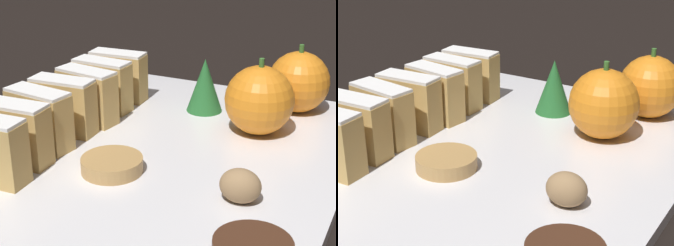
% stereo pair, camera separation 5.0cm
% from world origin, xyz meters
% --- Properties ---
extents(ground_plane, '(6.00, 6.00, 0.00)m').
position_xyz_m(ground_plane, '(0.00, 0.00, 0.00)').
color(ground_plane, black).
extents(serving_platter, '(0.31, 0.41, 0.01)m').
position_xyz_m(serving_platter, '(0.00, 0.00, 0.01)').
color(serving_platter, white).
rests_on(serving_platter, ground_plane).
extents(stollen_slice_second, '(0.06, 0.03, 0.06)m').
position_xyz_m(stollen_slice_second, '(-0.11, -0.07, 0.04)').
color(stollen_slice_second, tan).
rests_on(stollen_slice_second, serving_platter).
extents(stollen_slice_third, '(0.07, 0.03, 0.06)m').
position_xyz_m(stollen_slice_third, '(-0.11, -0.04, 0.04)').
color(stollen_slice_third, tan).
rests_on(stollen_slice_third, serving_platter).
extents(stollen_slice_fourth, '(0.06, 0.03, 0.06)m').
position_xyz_m(stollen_slice_fourth, '(-0.11, -0.00, 0.04)').
color(stollen_slice_fourth, tan).
rests_on(stollen_slice_fourth, serving_platter).
extents(stollen_slice_fifth, '(0.07, 0.03, 0.06)m').
position_xyz_m(stollen_slice_fifth, '(-0.11, 0.03, 0.04)').
color(stollen_slice_fifth, tan).
rests_on(stollen_slice_fifth, serving_platter).
extents(stollen_slice_sixth, '(0.06, 0.03, 0.06)m').
position_xyz_m(stollen_slice_sixth, '(-0.11, 0.07, 0.04)').
color(stollen_slice_sixth, tan).
rests_on(stollen_slice_sixth, serving_platter).
extents(stollen_slice_back, '(0.06, 0.03, 0.06)m').
position_xyz_m(stollen_slice_back, '(-0.11, 0.11, 0.04)').
color(stollen_slice_back, tan).
rests_on(stollen_slice_back, serving_platter).
extents(orange_near, '(0.07, 0.07, 0.07)m').
position_xyz_m(orange_near, '(0.08, 0.16, 0.04)').
color(orange_near, orange).
rests_on(orange_near, serving_platter).
extents(orange_far, '(0.07, 0.07, 0.08)m').
position_xyz_m(orange_far, '(0.06, 0.08, 0.05)').
color(orange_far, orange).
rests_on(orange_far, serving_platter).
extents(walnut, '(0.03, 0.03, 0.03)m').
position_xyz_m(walnut, '(0.09, -0.05, 0.03)').
color(walnut, '#9E7A51').
rests_on(walnut, serving_platter).
extents(gingerbread_cookie, '(0.05, 0.05, 0.01)m').
position_xyz_m(gingerbread_cookie, '(-0.03, -0.05, 0.02)').
color(gingerbread_cookie, tan).
rests_on(gingerbread_cookie, serving_platter).
extents(evergreen_sprig, '(0.04, 0.04, 0.06)m').
position_xyz_m(evergreen_sprig, '(-0.01, 0.12, 0.04)').
color(evergreen_sprig, '#23662D').
rests_on(evergreen_sprig, serving_platter).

